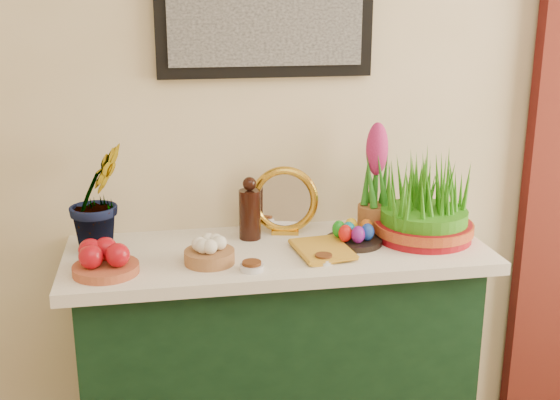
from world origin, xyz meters
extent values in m
cube|color=beige|center=(0.00, 2.25, 1.35)|extent=(4.00, 0.04, 2.70)
cube|color=#12321A|center=(-0.19, 2.00, 0.42)|extent=(1.30, 0.45, 0.85)
cube|color=white|center=(-0.19, 2.00, 0.87)|extent=(1.40, 0.55, 0.04)
imported|color=#277C1C|center=(-0.77, 2.09, 1.13)|extent=(0.31, 0.31, 0.47)
cylinder|color=#A74E2F|center=(-0.74, 1.87, 0.90)|extent=(0.23, 0.23, 0.03)
cylinder|color=#A06B40|center=(-0.43, 1.90, 0.91)|extent=(0.21, 0.21, 0.04)
cylinder|color=black|center=(-0.27, 2.11, 0.98)|extent=(0.08, 0.08, 0.17)
sphere|color=black|center=(-0.27, 2.11, 1.09)|extent=(0.05, 0.05, 0.05)
cube|color=gold|center=(-0.14, 2.14, 0.90)|extent=(0.10, 0.07, 0.01)
torus|color=gold|center=(-0.14, 2.16, 1.01)|extent=(0.24, 0.10, 0.24)
cylinder|color=silver|center=(-0.14, 2.15, 1.01)|extent=(0.18, 0.06, 0.18)
imported|color=gold|center=(-0.14, 1.91, 0.91)|extent=(0.18, 0.24, 0.03)
cylinder|color=silver|center=(-0.31, 1.82, 0.90)|extent=(0.07, 0.07, 0.02)
cylinder|color=#592D14|center=(-0.31, 1.82, 0.91)|extent=(0.06, 0.06, 0.01)
cylinder|color=silver|center=(-0.07, 1.84, 0.90)|extent=(0.07, 0.07, 0.02)
cylinder|color=#592D14|center=(-0.07, 1.84, 0.91)|extent=(0.05, 0.05, 0.01)
cylinder|color=black|center=(0.07, 1.99, 0.90)|extent=(0.24, 0.24, 0.02)
ellipsoid|color=red|center=(0.03, 1.97, 0.94)|extent=(0.05, 0.05, 0.06)
ellipsoid|color=blue|center=(0.11, 1.97, 0.94)|extent=(0.05, 0.05, 0.06)
ellipsoid|color=yellow|center=(0.07, 2.03, 0.94)|extent=(0.05, 0.05, 0.06)
ellipsoid|color=#1B991F|center=(0.02, 2.01, 0.94)|extent=(0.05, 0.05, 0.06)
ellipsoid|color=#CF5F18|center=(0.12, 2.01, 0.94)|extent=(0.05, 0.05, 0.06)
ellipsoid|color=#7B1A90|center=(0.07, 1.95, 0.94)|extent=(0.05, 0.05, 0.06)
ellipsoid|color=#0D83A3|center=(0.05, 1.99, 0.94)|extent=(0.05, 0.05, 0.06)
cylinder|color=#995B2F|center=(0.17, 2.10, 0.94)|extent=(0.12, 0.12, 0.10)
ellipsoid|color=#CE297F|center=(0.17, 2.10, 1.19)|extent=(0.08, 0.08, 0.19)
cylinder|color=maroon|center=(0.32, 2.00, 0.92)|extent=(0.33, 0.33, 0.06)
cylinder|color=#A61020|center=(0.32, 2.00, 0.93)|extent=(0.34, 0.34, 0.03)
camera|label=1|loc=(-0.57, -0.17, 1.71)|focal=45.00mm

